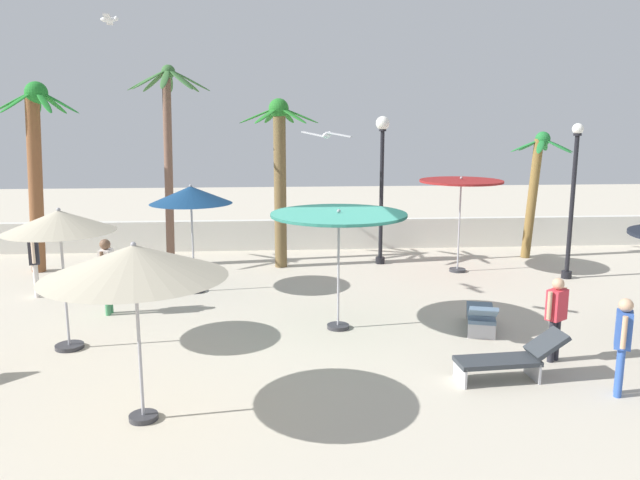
{
  "coord_description": "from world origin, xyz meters",
  "views": [
    {
      "loc": [
        -1.11,
        -12.17,
        4.4
      ],
      "look_at": [
        0.0,
        2.98,
        1.4
      ],
      "focal_mm": 34.8,
      "sensor_mm": 36.0,
      "label": 1
    }
  ],
  "objects_px": {
    "guest_0": "(623,337)",
    "palm_tree_2": "(168,139)",
    "patio_umbrella_0": "(191,196)",
    "guest_1": "(556,312)",
    "palm_tree_3": "(36,158)",
    "patio_umbrella_5": "(134,262)",
    "guest_2": "(107,269)",
    "patio_umbrella_4": "(461,187)",
    "palm_tree_0": "(536,179)",
    "palm_tree_1": "(280,165)",
    "seagull_0": "(327,135)",
    "patio_umbrella_1": "(59,223)",
    "lounge_chair_0": "(511,358)",
    "seagull_1": "(109,19)",
    "lamp_post_1": "(382,169)",
    "lounge_chair_2": "(481,314)",
    "patio_umbrella_2": "(339,219)",
    "lamp_post_0": "(573,196)",
    "guest_3": "(34,257)"
  },
  "relations": [
    {
      "from": "palm_tree_3",
      "to": "lamp_post_0",
      "type": "relative_size",
      "value": 1.27
    },
    {
      "from": "patio_umbrella_5",
      "to": "guest_0",
      "type": "xyz_separation_m",
      "value": [
        7.47,
        0.29,
        -1.43
      ]
    },
    {
      "from": "patio_umbrella_1",
      "to": "patio_umbrella_5",
      "type": "xyz_separation_m",
      "value": [
        2.03,
        -3.05,
        -0.07
      ]
    },
    {
      "from": "seagull_0",
      "to": "patio_umbrella_0",
      "type": "bearing_deg",
      "value": 137.8
    },
    {
      "from": "patio_umbrella_5",
      "to": "guest_2",
      "type": "bearing_deg",
      "value": 109.27
    },
    {
      "from": "lounge_chair_0",
      "to": "guest_1",
      "type": "bearing_deg",
      "value": 34.64
    },
    {
      "from": "lamp_post_1",
      "to": "patio_umbrella_5",
      "type": "bearing_deg",
      "value": -118.15
    },
    {
      "from": "palm_tree_3",
      "to": "guest_0",
      "type": "height_order",
      "value": "palm_tree_3"
    },
    {
      "from": "guest_0",
      "to": "guest_2",
      "type": "relative_size",
      "value": 0.93
    },
    {
      "from": "patio_umbrella_4",
      "to": "palm_tree_2",
      "type": "distance_m",
      "value": 8.6
    },
    {
      "from": "patio_umbrella_0",
      "to": "palm_tree_0",
      "type": "height_order",
      "value": "palm_tree_0"
    },
    {
      "from": "lamp_post_1",
      "to": "seagull_0",
      "type": "xyz_separation_m",
      "value": [
        -2.13,
        -5.64,
        1.15
      ]
    },
    {
      "from": "seagull_1",
      "to": "patio_umbrella_4",
      "type": "bearing_deg",
      "value": 18.62
    },
    {
      "from": "patio_umbrella_0",
      "to": "palm_tree_1",
      "type": "distance_m",
      "value": 3.47
    },
    {
      "from": "palm_tree_0",
      "to": "patio_umbrella_0",
      "type": "bearing_deg",
      "value": -162.4
    },
    {
      "from": "patio_umbrella_1",
      "to": "guest_1",
      "type": "distance_m",
      "value": 9.31
    },
    {
      "from": "patio_umbrella_2",
      "to": "seagull_1",
      "type": "bearing_deg",
      "value": 160.05
    },
    {
      "from": "patio_umbrella_5",
      "to": "palm_tree_1",
      "type": "bearing_deg",
      "value": 77.31
    },
    {
      "from": "lounge_chair_2",
      "to": "lamp_post_1",
      "type": "bearing_deg",
      "value": 99.41
    },
    {
      "from": "patio_umbrella_4",
      "to": "patio_umbrella_5",
      "type": "bearing_deg",
      "value": -130.41
    },
    {
      "from": "lounge_chair_0",
      "to": "seagull_0",
      "type": "xyz_separation_m",
      "value": [
        -2.89,
        3.07,
        3.66
      ]
    },
    {
      "from": "patio_umbrella_5",
      "to": "patio_umbrella_1",
      "type": "bearing_deg",
      "value": 123.65
    },
    {
      "from": "patio_umbrella_1",
      "to": "lounge_chair_0",
      "type": "bearing_deg",
      "value": -14.45
    },
    {
      "from": "palm_tree_1",
      "to": "lounge_chair_0",
      "type": "relative_size",
      "value": 2.6
    },
    {
      "from": "patio_umbrella_4",
      "to": "palm_tree_0",
      "type": "xyz_separation_m",
      "value": [
        2.89,
        1.66,
        0.03
      ]
    },
    {
      "from": "lounge_chair_2",
      "to": "seagull_1",
      "type": "distance_m",
      "value": 10.09
    },
    {
      "from": "patio_umbrella_5",
      "to": "palm_tree_0",
      "type": "xyz_separation_m",
      "value": [
        10.16,
        10.2,
        0.11
      ]
    },
    {
      "from": "patio_umbrella_2",
      "to": "seagull_0",
      "type": "distance_m",
      "value": 1.74
    },
    {
      "from": "guest_1",
      "to": "palm_tree_3",
      "type": "bearing_deg",
      "value": 146.97
    },
    {
      "from": "lounge_chair_0",
      "to": "guest_2",
      "type": "height_order",
      "value": "guest_2"
    },
    {
      "from": "patio_umbrella_0",
      "to": "guest_1",
      "type": "bearing_deg",
      "value": -35.82
    },
    {
      "from": "seagull_1",
      "to": "lamp_post_1",
      "type": "bearing_deg",
      "value": 31.59
    },
    {
      "from": "palm_tree_1",
      "to": "guest_1",
      "type": "distance_m",
      "value": 9.42
    },
    {
      "from": "patio_umbrella_4",
      "to": "palm_tree_3",
      "type": "bearing_deg",
      "value": 175.79
    },
    {
      "from": "patio_umbrella_1",
      "to": "seagull_0",
      "type": "distance_m",
      "value": 5.43
    },
    {
      "from": "patio_umbrella_1",
      "to": "guest_1",
      "type": "height_order",
      "value": "patio_umbrella_1"
    },
    {
      "from": "patio_umbrella_2",
      "to": "guest_2",
      "type": "distance_m",
      "value": 5.43
    },
    {
      "from": "palm_tree_1",
      "to": "lounge_chair_2",
      "type": "relative_size",
      "value": 2.56
    },
    {
      "from": "guest_0",
      "to": "palm_tree_2",
      "type": "bearing_deg",
      "value": 131.47
    },
    {
      "from": "patio_umbrella_4",
      "to": "seagull_0",
      "type": "xyz_separation_m",
      "value": [
        -4.21,
        -4.48,
        1.58
      ]
    },
    {
      "from": "palm_tree_1",
      "to": "lounge_chair_0",
      "type": "xyz_separation_m",
      "value": [
        3.81,
        -8.52,
        -2.65
      ]
    },
    {
      "from": "lamp_post_1",
      "to": "seagull_1",
      "type": "bearing_deg",
      "value": -148.41
    },
    {
      "from": "patio_umbrella_2",
      "to": "seagull_0",
      "type": "xyz_separation_m",
      "value": [
        -0.23,
        0.23,
        1.71
      ]
    },
    {
      "from": "palm_tree_3",
      "to": "guest_1",
      "type": "distance_m",
      "value": 14.24
    },
    {
      "from": "palm_tree_0",
      "to": "guest_2",
      "type": "relative_size",
      "value": 2.29
    },
    {
      "from": "seagull_0",
      "to": "palm_tree_3",
      "type": "bearing_deg",
      "value": 145.45
    },
    {
      "from": "guest_3",
      "to": "guest_0",
      "type": "bearing_deg",
      "value": -29.44
    },
    {
      "from": "guest_3",
      "to": "lounge_chair_2",
      "type": "bearing_deg",
      "value": -18.29
    },
    {
      "from": "palm_tree_0",
      "to": "palm_tree_1",
      "type": "height_order",
      "value": "palm_tree_1"
    },
    {
      "from": "guest_3",
      "to": "lounge_chair_0",
      "type": "bearing_deg",
      "value": -30.11
    }
  ]
}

